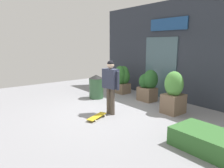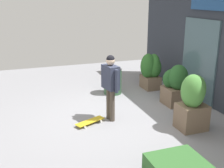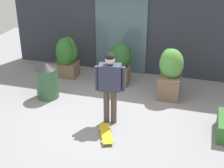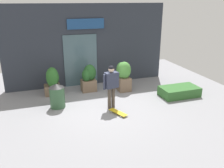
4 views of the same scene
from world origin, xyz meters
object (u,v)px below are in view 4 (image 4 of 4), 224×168
skateboard (118,112)px  trash_bin (57,96)px  planter_box_mid (89,77)px  planter_box_left (123,75)px  skateboarder (111,83)px  planter_box_right (52,80)px

skateboard → trash_bin: bearing=-147.2°
planter_box_mid → trash_bin: (-1.51, -1.32, -0.17)m
planter_box_left → trash_bin: 3.10m
skateboarder → trash_bin: 2.09m
skateboard → planter_box_right: 3.36m
skateboard → planter_box_mid: 2.70m
planter_box_left → trash_bin: planter_box_left is taller
skateboarder → planter_box_mid: (-0.37, 2.05, -0.37)m
skateboarder → planter_box_mid: 2.11m
planter_box_right → planter_box_mid: 1.55m
skateboarder → trash_bin: skateboarder is taller
trash_bin → planter_box_mid: bearing=41.1°
skateboarder → planter_box_left: 1.96m
planter_box_right → planter_box_left: bearing=-9.2°
skateboarder → planter_box_left: size_ratio=1.25×
planter_box_right → planter_box_mid: (1.55, -0.05, -0.01)m
skateboard → planter_box_mid: planter_box_mid is taller
planter_box_left → planter_box_right: bearing=170.8°
trash_bin → planter_box_left: bearing=16.6°
planter_box_left → planter_box_right: planter_box_left is taller
skateboarder → planter_box_right: 2.86m
trash_bin → planter_box_right: bearing=91.3°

